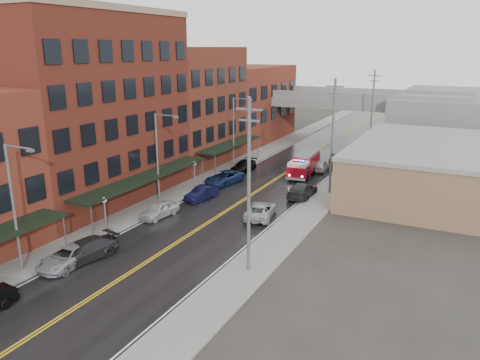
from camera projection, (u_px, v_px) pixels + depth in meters
The scene contains 32 objects.
road at pixel (248, 197), 48.37m from camera, with size 11.00×160.00×0.02m, color black.
sidewalk_left at pixel (188, 187), 51.48m from camera, with size 3.00×160.00×0.15m, color slate.
sidewalk_right at pixel (316, 207), 45.22m from camera, with size 3.00×160.00×0.15m, color slate.
curb_left at pixel (201, 189), 50.77m from camera, with size 0.30×160.00×0.15m, color gray.
curb_right at pixel (300, 204), 45.93m from camera, with size 0.30×160.00×0.15m, color gray.
brick_building_b at pixel (94, 111), 45.58m from camera, with size 9.00×20.00×18.00m, color #521D15.
brick_building_c at pixel (191, 106), 61.06m from camera, with size 9.00×15.00×15.00m, color #5A2B1B.
brick_building_far at pixel (248, 104), 76.54m from camera, with size 9.00×20.00×12.00m, color maroon.
tan_building at pixel (425, 169), 49.44m from camera, with size 14.00×22.00×5.00m, color olive.
right_far_block at pixel (459, 119), 74.01m from camera, with size 18.00×30.00×8.00m, color slate.
awning_1 at pixel (146, 177), 44.73m from camera, with size 2.60×18.00×3.09m.
awning_2 at pixel (231, 144), 59.80m from camera, with size 2.60×13.00×3.09m.
globe_lamp_1 at pixel (105, 207), 38.42m from camera, with size 0.44×0.44×3.12m.
globe_lamp_2 at pixel (195, 169), 50.48m from camera, with size 0.44×0.44×3.12m.
street_lamp_0 at pixel (15, 201), 30.81m from camera, with size 2.64×0.22×9.00m.
street_lamp_1 at pixel (159, 154), 44.59m from camera, with size 2.64×0.22×9.00m.
street_lamp_2 at pixel (235, 128), 58.37m from camera, with size 2.64×0.22×9.00m.
utility_pole_0 at pixel (249, 184), 30.64m from camera, with size 1.80×0.24×12.00m.
utility_pole_1 at pixel (332, 135), 47.87m from camera, with size 1.80×0.24×12.00m.
utility_pole_2 at pixel (372, 112), 65.09m from camera, with size 1.80×0.24×12.00m.
overpass at pixel (335, 106), 74.29m from camera, with size 40.00×10.00×7.50m.
fire_truck at pixel (304, 164), 56.17m from camera, with size 3.24×7.24×2.59m.
parked_car_left_2 at pixel (69, 256), 33.12m from camera, with size 2.28×4.94×1.37m, color gray.
parked_car_left_3 at pixel (84, 251), 33.88m from camera, with size 2.11×5.20×1.51m, color #262628.
parked_car_left_4 at pixel (159, 210), 42.54m from camera, with size 1.70×4.22×1.44m, color #B2B2B2.
parked_car_left_5 at pixel (202, 193), 47.43m from camera, with size 1.44×4.13×1.36m, color black.
parked_car_left_6 at pixel (224, 178), 52.86m from camera, with size 2.41×5.23×1.45m, color #14224C.
parked_car_left_7 at pixel (243, 166), 58.25m from camera, with size 1.90×4.67×1.36m, color black.
parked_car_right_0 at pixel (261, 210), 42.47m from camera, with size 2.32×5.02×1.40m, color #A0A4A8.
parked_car_right_1 at pixel (302, 190), 48.26m from camera, with size 2.11×5.19×1.50m, color #242426.
parked_car_right_2 at pixel (321, 166), 58.45m from camera, with size 1.62×4.03×1.37m, color silver.
parked_car_right_3 at pixel (339, 159), 61.43m from camera, with size 1.63×4.69×1.54m, color black.
Camera 1 is at (19.78, -11.58, 14.95)m, focal length 35.00 mm.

